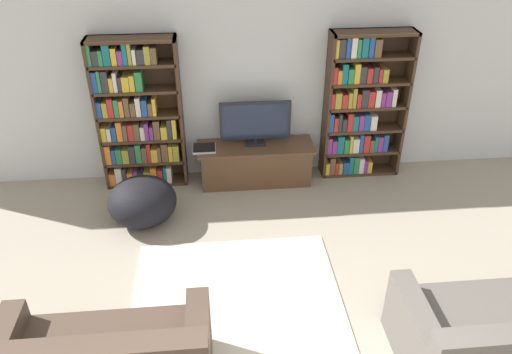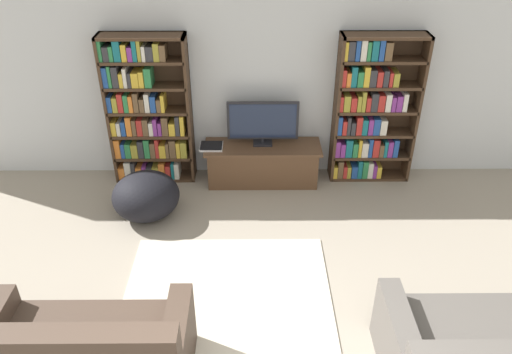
{
  "view_description": "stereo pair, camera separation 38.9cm",
  "coord_description": "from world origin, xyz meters",
  "px_view_note": "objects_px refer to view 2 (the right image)",
  "views": [
    {
      "loc": [
        -0.38,
        -1.62,
        3.5
      ],
      "look_at": [
        0.04,
        2.88,
        0.7
      ],
      "focal_mm": 35.0,
      "sensor_mm": 36.0,
      "label": 1
    },
    {
      "loc": [
        0.01,
        -1.64,
        3.5
      ],
      "look_at": [
        0.04,
        2.88,
        0.7
      ],
      "focal_mm": 35.0,
      "sensor_mm": 36.0,
      "label": 2
    }
  ],
  "objects_px": {
    "tv_stand": "(263,163)",
    "television": "(263,122)",
    "bookshelf_right": "(370,111)",
    "bookshelf_left": "(147,113)",
    "laptop": "(211,146)",
    "beanbag_ottoman": "(146,196)"
  },
  "relations": [
    {
      "from": "bookshelf_right",
      "to": "tv_stand",
      "type": "relative_size",
      "value": 1.29
    },
    {
      "from": "laptop",
      "to": "television",
      "type": "bearing_deg",
      "value": 6.76
    },
    {
      "from": "tv_stand",
      "to": "laptop",
      "type": "relative_size",
      "value": 5.16
    },
    {
      "from": "tv_stand",
      "to": "television",
      "type": "height_order",
      "value": "television"
    },
    {
      "from": "bookshelf_right",
      "to": "tv_stand",
      "type": "bearing_deg",
      "value": -174.65
    },
    {
      "from": "bookshelf_left",
      "to": "television",
      "type": "bearing_deg",
      "value": -3.06
    },
    {
      "from": "television",
      "to": "beanbag_ottoman",
      "type": "relative_size",
      "value": 1.14
    },
    {
      "from": "tv_stand",
      "to": "television",
      "type": "xyz_separation_m",
      "value": [
        0.0,
        0.05,
        0.57
      ]
    },
    {
      "from": "tv_stand",
      "to": "television",
      "type": "distance_m",
      "value": 0.57
    },
    {
      "from": "bookshelf_right",
      "to": "television",
      "type": "xyz_separation_m",
      "value": [
        -1.34,
        -0.08,
        -0.11
      ]
    },
    {
      "from": "bookshelf_left",
      "to": "tv_stand",
      "type": "distance_m",
      "value": 1.59
    },
    {
      "from": "laptop",
      "to": "bookshelf_right",
      "type": "bearing_deg",
      "value": 4.49
    },
    {
      "from": "bookshelf_left",
      "to": "beanbag_ottoman",
      "type": "distance_m",
      "value": 1.09
    },
    {
      "from": "television",
      "to": "laptop",
      "type": "relative_size",
      "value": 3.1
    },
    {
      "from": "television",
      "to": "laptop",
      "type": "distance_m",
      "value": 0.72
    },
    {
      "from": "television",
      "to": "laptop",
      "type": "xyz_separation_m",
      "value": [
        -0.65,
        -0.08,
        -0.3
      ]
    },
    {
      "from": "television",
      "to": "beanbag_ottoman",
      "type": "height_order",
      "value": "television"
    },
    {
      "from": "bookshelf_right",
      "to": "tv_stand",
      "type": "distance_m",
      "value": 1.5
    },
    {
      "from": "bookshelf_left",
      "to": "television",
      "type": "relative_size",
      "value": 2.14
    },
    {
      "from": "television",
      "to": "laptop",
      "type": "height_order",
      "value": "television"
    },
    {
      "from": "bookshelf_right",
      "to": "tv_stand",
      "type": "height_order",
      "value": "bookshelf_right"
    },
    {
      "from": "bookshelf_right",
      "to": "bookshelf_left",
      "type": "bearing_deg",
      "value": -179.96
    }
  ]
}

